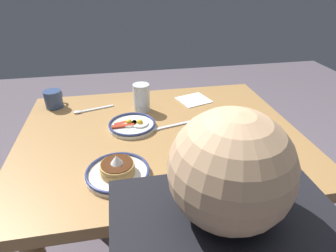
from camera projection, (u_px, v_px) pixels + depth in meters
The scene contains 10 objects.
ground_plane at pixel (162, 249), 1.57m from camera, with size 6.00×6.00×0.00m, color #615660.
dining_table at pixel (160, 154), 1.24m from camera, with size 1.16×0.91×0.75m.
plate_near_main at pixel (132, 125), 1.22m from camera, with size 0.20×0.20×0.04m.
plate_center_pancakes at pixel (256, 157), 1.02m from camera, with size 0.28×0.28×0.05m.
plate_far_companion at pixel (118, 171), 0.94m from camera, with size 0.22×0.22×0.08m.
coffee_mug at pixel (54, 99), 1.38m from camera, with size 0.08×0.11×0.09m.
drinking_glass at pixel (142, 99), 1.34m from camera, with size 0.08×0.08×0.13m.
paper_napkin at pixel (194, 100), 1.47m from camera, with size 0.15×0.14×0.00m, color white.
fork_near at pixel (171, 126), 1.23m from camera, with size 0.19×0.06×0.01m.
tea_spoon at pixel (88, 110), 1.36m from camera, with size 0.19×0.07×0.01m.
Camera 1 is at (0.15, 1.01, 1.37)m, focal length 30.19 mm.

